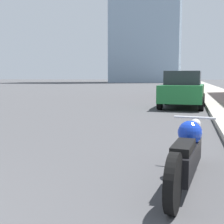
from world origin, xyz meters
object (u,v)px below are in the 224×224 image
at_px(motorcycle, 187,153).
at_px(parked_car_green, 183,90).
at_px(parked_car_white, 186,82).
at_px(parked_car_silver, 184,83).

distance_m(motorcycle, parked_car_green, 10.36).
xyz_separation_m(motorcycle, parked_car_white, (-0.51, 36.36, 0.41)).
relative_size(motorcycle, parked_car_silver, 0.54).
relative_size(motorcycle, parked_car_white, 0.56).
relative_size(parked_car_green, parked_car_silver, 0.85).
relative_size(motorcycle, parked_car_green, 0.64).
distance_m(parked_car_green, parked_car_silver, 13.06).
xyz_separation_m(motorcycle, parked_car_green, (-0.29, 10.35, 0.43)).
distance_m(motorcycle, parked_car_white, 36.36).
distance_m(parked_car_green, parked_car_white, 26.01).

